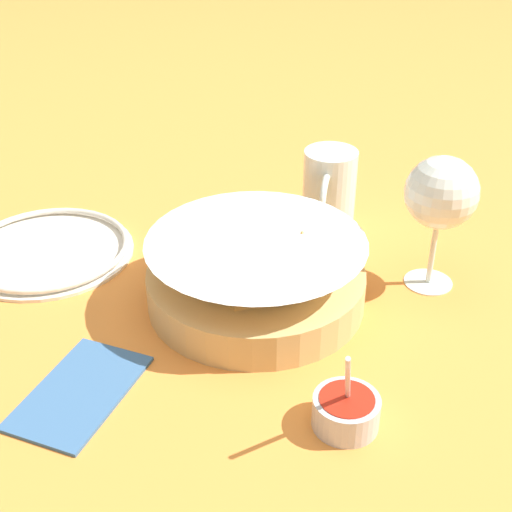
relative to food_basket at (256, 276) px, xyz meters
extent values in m
plane|color=orange|center=(-0.01, -0.03, -0.04)|extent=(4.00, 4.00, 0.00)
cylinder|color=tan|center=(0.00, 0.00, -0.01)|extent=(0.26, 0.26, 0.05)
cone|color=white|center=(0.00, 0.00, 0.01)|extent=(0.26, 0.26, 0.08)
cylinder|color=#3D842D|center=(0.00, 0.00, -0.01)|extent=(0.20, 0.20, 0.01)
pyramid|color=gold|center=(0.06, 0.00, 0.02)|extent=(0.07, 0.08, 0.05)
pyramid|color=gold|center=(-0.03, 0.05, 0.02)|extent=(0.07, 0.06, 0.06)
pyramid|color=gold|center=(-0.03, -0.05, 0.02)|extent=(0.05, 0.06, 0.05)
cylinder|color=#B7B7BC|center=(0.18, 0.13, -0.02)|extent=(0.07, 0.07, 0.03)
cylinder|color=red|center=(0.18, 0.13, -0.01)|extent=(0.05, 0.05, 0.02)
cylinder|color=#B7B7BC|center=(0.19, 0.13, 0.03)|extent=(0.06, 0.01, 0.10)
cylinder|color=silver|center=(-0.09, 0.20, -0.04)|extent=(0.06, 0.06, 0.00)
cylinder|color=silver|center=(-0.09, 0.20, 0.01)|extent=(0.01, 0.01, 0.09)
sphere|color=silver|center=(-0.09, 0.20, 0.09)|extent=(0.09, 0.09, 0.09)
sphere|color=#E5B77F|center=(-0.09, 0.20, 0.08)|extent=(0.06, 0.06, 0.06)
cylinder|color=silver|center=(-0.21, 0.06, 0.02)|extent=(0.07, 0.07, 0.11)
cylinder|color=orange|center=(-0.21, 0.06, 0.01)|extent=(0.06, 0.06, 0.08)
torus|color=silver|center=(-0.17, 0.06, 0.02)|extent=(0.08, 0.01, 0.08)
cylinder|color=silver|center=(-0.04, -0.30, -0.03)|extent=(0.23, 0.23, 0.01)
torus|color=silver|center=(-0.04, -0.30, -0.03)|extent=(0.22, 0.22, 0.01)
cube|color=#38608E|center=(0.20, -0.14, -0.03)|extent=(0.16, 0.11, 0.01)
camera|label=1|loc=(0.69, 0.16, 0.46)|focal=50.00mm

